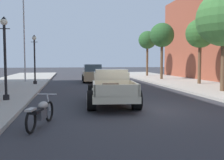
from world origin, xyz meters
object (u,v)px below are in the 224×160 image
(street_tree_farthest, at_px, (147,40))
(street_tree_second, at_px, (200,34))
(motorcycle_parked, at_px, (41,112))
(street_lamp_near, at_px, (5,52))
(street_tree_nearest, at_px, (224,19))
(car_background_tan, at_px, (92,74))
(hotrod_truck_cream, at_px, (111,87))
(street_lamp_far, at_px, (35,56))
(street_tree_third, at_px, (162,35))
(flagpole, at_px, (26,18))

(street_tree_farthest, bearing_deg, street_tree_second, -86.36)
(motorcycle_parked, distance_m, street_lamp_near, 5.63)
(street_tree_nearest, distance_m, street_tree_farthest, 16.74)
(car_background_tan, distance_m, street_tree_farthest, 10.71)
(hotrod_truck_cream, height_order, car_background_tan, car_background_tan)
(street_tree_second, xyz_separation_m, street_tree_farthest, (-0.74, 11.66, 0.36))
(street_tree_second, bearing_deg, street_lamp_far, 171.94)
(motorcycle_parked, relative_size, street_lamp_near, 0.54)
(car_background_tan, height_order, street_tree_third, street_tree_third)
(street_lamp_far, xyz_separation_m, street_tree_nearest, (11.77, -6.91, 2.08))
(motorcycle_parked, height_order, flagpole, flagpole)
(motorcycle_parked, distance_m, street_tree_farthest, 25.80)
(motorcycle_parked, xyz_separation_m, car_background_tan, (3.05, 16.44, 0.33))
(flagpole, distance_m, street_tree_nearest, 16.18)
(street_lamp_far, height_order, street_tree_farthest, street_tree_farthest)
(motorcycle_parked, relative_size, street_tree_farthest, 0.38)
(car_background_tan, xyz_separation_m, street_tree_farthest, (7.40, 6.81, 3.71))
(street_tree_nearest, xyz_separation_m, street_tree_second, (1.19, 5.08, -0.36))
(street_lamp_near, xyz_separation_m, street_tree_nearest, (12.06, 1.64, 2.08))
(street_lamp_far, xyz_separation_m, street_tree_third, (11.86, 3.82, 2.11))
(flagpole, height_order, street_tree_third, flagpole)
(car_background_tan, height_order, street_lamp_near, street_lamp_near)
(motorcycle_parked, height_order, street_tree_second, street_tree_second)
(street_tree_second, xyz_separation_m, street_tree_third, (-1.09, 5.65, 0.38))
(street_tree_second, bearing_deg, street_tree_farthest, 93.64)
(street_lamp_near, height_order, street_tree_farthest, street_tree_farthest)
(street_tree_nearest, bearing_deg, street_tree_second, 76.85)
(street_tree_nearest, relative_size, street_tree_farthest, 1.09)
(hotrod_truck_cream, distance_m, flagpole, 14.59)
(car_background_tan, height_order, flagpole, flagpole)
(street_tree_third, bearing_deg, hotrod_truck_cream, -118.75)
(street_lamp_far, relative_size, flagpole, 0.42)
(street_tree_third, bearing_deg, flagpole, -176.25)
(flagpole, bearing_deg, hotrod_truck_cream, -66.34)
(motorcycle_parked, xyz_separation_m, street_lamp_far, (-1.76, 13.42, 1.94))
(flagpole, relative_size, street_tree_nearest, 1.53)
(hotrod_truck_cream, height_order, street_lamp_near, street_lamp_near)
(street_tree_nearest, bearing_deg, street_lamp_far, 149.58)
(motorcycle_parked, bearing_deg, flagpole, 99.49)
(street_tree_second, bearing_deg, street_lamp_near, -153.10)
(street_lamp_far, xyz_separation_m, flagpole, (-0.98, 2.98, 3.39))
(street_lamp_far, relative_size, street_tree_second, 0.75)
(hotrod_truck_cream, relative_size, street_tree_third, 0.90)
(hotrod_truck_cream, height_order, street_lamp_far, street_lamp_far)
(hotrod_truck_cream, bearing_deg, street_tree_second, 42.52)
(street_lamp_near, height_order, street_tree_second, street_tree_second)
(street_lamp_far, xyz_separation_m, street_tree_farthest, (12.21, 9.82, 2.09))
(street_lamp_near, bearing_deg, street_tree_nearest, 7.76)
(street_lamp_near, distance_m, street_lamp_far, 8.56)
(flagpole, height_order, street_tree_nearest, flagpole)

